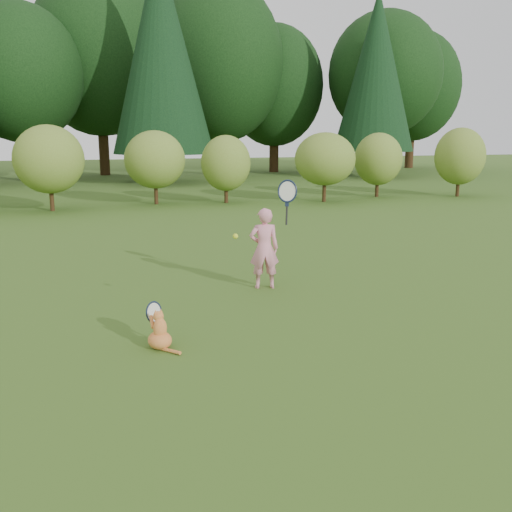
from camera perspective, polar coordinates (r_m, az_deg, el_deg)
name	(u,v)px	position (r m, az deg, el deg)	size (l,w,h in m)	color
ground	(258,317)	(8.01, 0.23, -6.16)	(100.00, 100.00, 0.00)	#2E5517
shrub_row	(153,166)	(20.43, -10.27, 8.89)	(28.00, 3.00, 2.80)	olive
woodland_backdrop	(126,29)	(30.77, -12.88, 21.25)	(48.00, 10.00, 15.00)	black
child	(265,246)	(9.34, 0.90, 0.96)	(0.77, 0.50, 2.00)	pink
cat	(159,328)	(6.95, -9.65, -7.13)	(0.42, 0.66, 0.65)	#BC4F24
tennis_ball	(235,236)	(7.40, -2.07, 1.99)	(0.07, 0.07, 0.07)	#B8E31A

